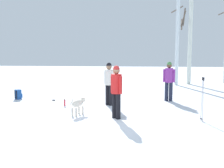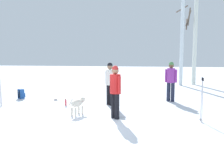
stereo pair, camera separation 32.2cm
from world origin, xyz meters
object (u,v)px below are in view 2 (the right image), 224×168
object	(u,v)px
person_1	(110,81)
birch_tree_0	(182,23)
dog	(78,104)
ski_poles_0	(202,98)
backpack_0	(21,94)
birch_tree_1	(194,39)
person_0	(115,89)
ski_pair_planted_0	(0,83)
person_2	(171,79)
water_bottle_1	(66,102)
ski_pair_lying_0	(57,100)

from	to	relation	value
person_1	birch_tree_0	xyz separation A→B (m)	(3.62, 6.80, 2.89)
dog	ski_poles_0	distance (m)	4.05
backpack_0	birch_tree_1	xyz separation A→B (m)	(8.71, 6.40, 2.72)
dog	birch_tree_1	size ratio (longest dim) A/B	0.15
backpack_0	birch_tree_0	size ratio (longest dim) A/B	0.06
person_0	ski_pair_planted_0	size ratio (longest dim) A/B	0.91
ski_pair_planted_0	birch_tree_1	distance (m)	12.11
person_2	ski_pair_planted_0	xyz separation A→B (m)	(-6.73, -1.94, -0.05)
dog	water_bottle_1	distance (m)	1.67
person_1	water_bottle_1	distance (m)	1.96
person_0	dog	world-z (taller)	person_0
ski_pair_lying_0	person_1	bearing A→B (deg)	-16.83
water_bottle_1	birch_tree_0	size ratio (longest dim) A/B	0.04
backpack_0	person_0	bearing A→B (deg)	-33.26
person_0	birch_tree_0	bearing A→B (deg)	70.50
person_2	ski_poles_0	xyz separation A→B (m)	(0.64, -3.36, -0.24)
ski_pair_planted_0	dog	bearing A→B (deg)	-15.75
backpack_0	birch_tree_0	bearing A→B (deg)	36.65
person_0	water_bottle_1	size ratio (longest dim) A/B	6.19
person_0	dog	size ratio (longest dim) A/B	2.03
ski_pair_lying_0	backpack_0	bearing A→B (deg)	173.33
birch_tree_0	person_1	bearing A→B (deg)	-118.02
person_2	water_bottle_1	size ratio (longest dim) A/B	6.19
person_2	backpack_0	bearing A→B (deg)	-178.54
person_2	ski_poles_0	bearing A→B (deg)	-79.30
backpack_0	birch_tree_1	distance (m)	11.14
water_bottle_1	birch_tree_1	xyz separation A→B (m)	(6.20, 7.72, 2.80)
birch_tree_1	person_1	bearing A→B (deg)	-121.25
dog	ski_pair_planted_0	distance (m)	3.54
dog	person_1	bearing A→B (deg)	63.64
ski_pair_lying_0	water_bottle_1	bearing A→B (deg)	-55.44
ski_poles_0	birch_tree_0	world-z (taller)	birch_tree_0
dog	ski_pair_lying_0	distance (m)	3.02
birch_tree_1	person_2	bearing A→B (deg)	-107.57
person_1	birch_tree_1	xyz separation A→B (m)	(4.47, 7.36, 1.95)
ski_pair_lying_0	birch_tree_1	world-z (taller)	birch_tree_1
backpack_0	water_bottle_1	size ratio (longest dim) A/B	1.59
person_2	dog	xyz separation A→B (m)	(-3.37, -2.89, -0.59)
person_2	water_bottle_1	bearing A→B (deg)	-160.66
ski_pair_planted_0	water_bottle_1	world-z (taller)	ski_pair_planted_0
birch_tree_0	person_0	bearing A→B (deg)	-109.50
birch_tree_1	ski_pair_planted_0	bearing A→B (deg)	-136.79
person_0	ski_pair_lying_0	world-z (taller)	person_0
ski_pair_planted_0	ski_pair_lying_0	world-z (taller)	ski_pair_planted_0
person_2	dog	size ratio (longest dim) A/B	2.03
ski_pair_lying_0	birch_tree_0	xyz separation A→B (m)	(6.12, 6.05, 3.86)
ski_poles_0	water_bottle_1	distance (m)	5.25
backpack_0	water_bottle_1	bearing A→B (deg)	-27.65
person_1	water_bottle_1	size ratio (longest dim) A/B	6.19
person_2	birch_tree_1	size ratio (longest dim) A/B	0.30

